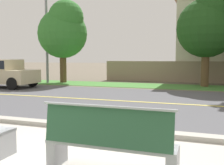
{
  "coord_description": "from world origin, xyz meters",
  "views": [
    {
      "loc": [
        2.61,
        -3.16,
        1.63
      ],
      "look_at": [
        0.32,
        3.35,
        1.0
      ],
      "focal_mm": 43.4,
      "sensor_mm": 36.0,
      "label": 1
    }
  ],
  "objects_px": {
    "bench_right": "(109,143)",
    "streetlamp": "(48,15)",
    "shade_tree_far_left": "(63,30)",
    "shade_tree_left": "(208,24)"
  },
  "relations": [
    {
      "from": "bench_right",
      "to": "shade_tree_far_left",
      "type": "bearing_deg",
      "value": 121.78
    },
    {
      "from": "bench_right",
      "to": "streetlamp",
      "type": "bearing_deg",
      "value": 125.59
    },
    {
      "from": "streetlamp",
      "to": "shade_tree_far_left",
      "type": "xyz_separation_m",
      "value": [
        0.89,
        0.4,
        -0.93
      ]
    },
    {
      "from": "streetlamp",
      "to": "shade_tree_left",
      "type": "relative_size",
      "value": 1.42
    },
    {
      "from": "bench_right",
      "to": "streetlamp",
      "type": "relative_size",
      "value": 0.24
    },
    {
      "from": "bench_right",
      "to": "shade_tree_far_left",
      "type": "distance_m",
      "value": 14.74
    },
    {
      "from": "streetlamp",
      "to": "shade_tree_far_left",
      "type": "bearing_deg",
      "value": 24.14
    },
    {
      "from": "bench_right",
      "to": "streetlamp",
      "type": "distance_m",
      "value": 15.12
    },
    {
      "from": "bench_right",
      "to": "shade_tree_left",
      "type": "xyz_separation_m",
      "value": [
        1.25,
        12.61,
        3.05
      ]
    },
    {
      "from": "shade_tree_left",
      "to": "bench_right",
      "type": "bearing_deg",
      "value": -95.68
    }
  ]
}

